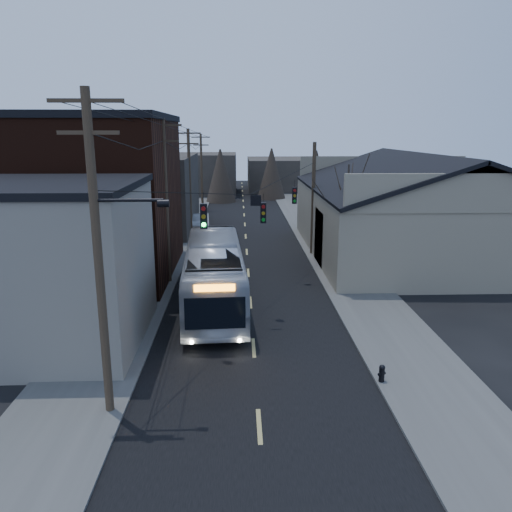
{
  "coord_description": "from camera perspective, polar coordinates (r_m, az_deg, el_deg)",
  "views": [
    {
      "loc": [
        -0.6,
        -12.23,
        9.23
      ],
      "look_at": [
        0.27,
        12.68,
        3.0
      ],
      "focal_mm": 35.0,
      "sensor_mm": 36.0,
      "label": 1
    }
  ],
  "objects": [
    {
      "name": "road_surface",
      "position": [
        43.23,
        -1.15,
        1.71
      ],
      "size": [
        9.0,
        110.0,
        0.02
      ],
      "primitive_type": "cube",
      "color": "black",
      "rests_on": "ground"
    },
    {
      "name": "fire_hydrant",
      "position": [
        19.71,
        14.19,
        -12.79
      ],
      "size": [
        0.33,
        0.23,
        0.67
      ],
      "rotation": [
        0.0,
        0.0,
        0.41
      ],
      "color": "black",
      "rests_on": "sidewalk_right"
    },
    {
      "name": "building_brick",
      "position": [
        33.84,
        -18.21,
        6.15
      ],
      "size": [
        10.0,
        12.0,
        10.0
      ],
      "primitive_type": "cube",
      "color": "black",
      "rests_on": "ground"
    },
    {
      "name": "warehouse",
      "position": [
        40.17,
        17.87,
        3.99
      ],
      "size": [
        16.16,
        20.6,
        7.73
      ],
      "color": "gray",
      "rests_on": "ground"
    },
    {
      "name": "sidewalk_left",
      "position": [
        43.62,
        -9.72,
        1.69
      ],
      "size": [
        4.0,
        110.0,
        0.12
      ],
      "primitive_type": "cube",
      "color": "#474744",
      "rests_on": "ground"
    },
    {
      "name": "parked_car",
      "position": [
        48.47,
        -6.35,
        3.86
      ],
      "size": [
        1.94,
        4.65,
        1.49
      ],
      "primitive_type": "imported",
      "rotation": [
        0.0,
        0.0,
        0.08
      ],
      "color": "#AFB3B7",
      "rests_on": "ground"
    },
    {
      "name": "ground",
      "position": [
        15.33,
        0.7,
        -22.97
      ],
      "size": [
        160.0,
        160.0,
        0.0
      ],
      "primitive_type": "plane",
      "color": "black",
      "rests_on": "ground"
    },
    {
      "name": "building_far_left",
      "position": [
        77.67,
        -6.05,
        9.35
      ],
      "size": [
        10.0,
        12.0,
        6.0
      ],
      "primitive_type": "cube",
      "color": "#2F2B25",
      "rests_on": "ground"
    },
    {
      "name": "building_clapboard",
      "position": [
        23.54,
        -22.84,
        -1.18
      ],
      "size": [
        8.0,
        8.0,
        7.0
      ],
      "primitive_type": "cube",
      "color": "gray",
      "rests_on": "ground"
    },
    {
      "name": "building_left_far",
      "position": [
        49.38,
        -12.46,
        7.04
      ],
      "size": [
        9.0,
        14.0,
        7.0
      ],
      "primitive_type": "cube",
      "color": "#2F2B25",
      "rests_on": "ground"
    },
    {
      "name": "bus",
      "position": [
        27.08,
        -4.8,
        -2.02
      ],
      "size": [
        3.62,
        12.79,
        3.52
      ],
      "primitive_type": "imported",
      "rotation": [
        0.0,
        0.0,
        3.19
      ],
      "color": "#ACB0B9",
      "rests_on": "ground"
    },
    {
      "name": "sidewalk_right",
      "position": [
        43.79,
        7.39,
        1.83
      ],
      "size": [
        4.0,
        110.0,
        0.12
      ],
      "primitive_type": "cube",
      "color": "#474744",
      "rests_on": "ground"
    },
    {
      "name": "building_far_right",
      "position": [
        82.86,
        3.32,
        9.35
      ],
      "size": [
        12.0,
        14.0,
        5.0
      ],
      "primitive_type": "cube",
      "color": "#2F2B25",
      "rests_on": "ground"
    },
    {
      "name": "bare_tree",
      "position": [
        33.48,
        10.31,
        4.13
      ],
      "size": [
        0.4,
        0.4,
        7.2
      ],
      "primitive_type": "cone",
      "color": "black",
      "rests_on": "ground"
    },
    {
      "name": "utility_lines",
      "position": [
        36.71,
        -5.95,
        7.27
      ],
      "size": [
        11.24,
        45.28,
        10.5
      ],
      "color": "#382B1E",
      "rests_on": "ground"
    }
  ]
}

